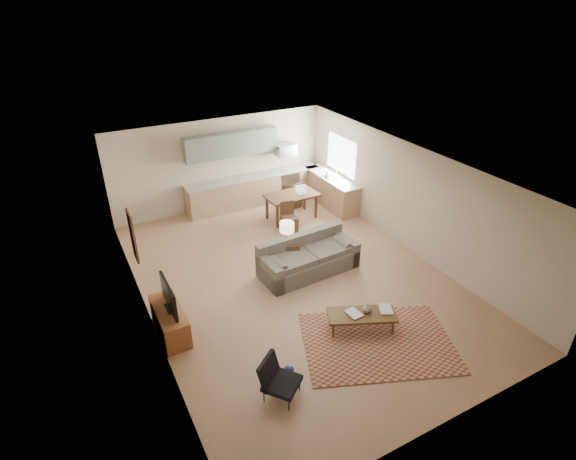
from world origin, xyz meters
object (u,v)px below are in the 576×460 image
coffee_table (361,322)px  armchair (282,380)px  tv_credenza (170,321)px  sofa (309,256)px  console_table (287,255)px  dining_table (292,206)px

coffee_table → armchair: 2.23m
armchair → tv_credenza: bearing=78.6°
sofa → console_table: size_ratio=3.54×
sofa → tv_credenza: size_ratio=1.94×
console_table → tv_credenza: bearing=-138.8°
dining_table → coffee_table: bearing=-104.2°
coffee_table → tv_credenza: size_ratio=1.06×
armchair → dining_table: 6.47m
armchair → console_table: 3.85m
console_table → armchair: bearing=-95.8°
tv_credenza → dining_table: bearing=36.2°
console_table → dining_table: 2.62m
console_table → dining_table: (1.34, 2.24, 0.03)m
coffee_table → console_table: size_ratio=1.93×
sofa → tv_credenza: 3.50m
tv_credenza → console_table: bearing=17.8°
sofa → console_table: (-0.37, 0.40, -0.08)m
sofa → dining_table: (0.98, 2.64, -0.05)m
coffee_table → tv_credenza: (-3.31, 1.67, 0.09)m
armchair → tv_credenza: size_ratio=0.57×
armchair → dining_table: bearing=21.9°
tv_credenza → dining_table: dining_table is taller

